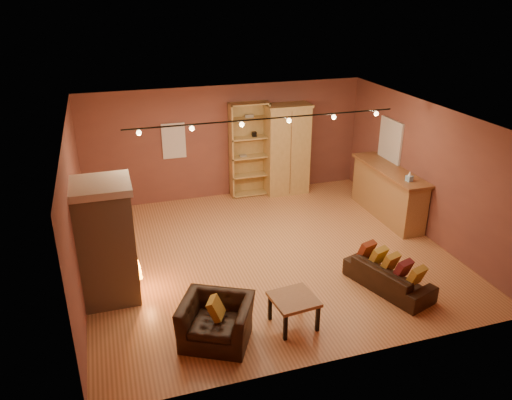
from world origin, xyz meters
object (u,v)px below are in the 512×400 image
object	(u,v)px
fireplace	(107,242)
bookcase	(249,149)
bar_counter	(388,192)
loveseat	(389,272)
armoire	(287,149)
armchair	(216,315)
coffee_table	(294,302)

from	to	relation	value
fireplace	bookcase	world-z (taller)	bookcase
bar_counter	loveseat	xyz separation A→B (m)	(-1.57, -2.69, -0.26)
loveseat	armoire	bearing A→B (deg)	-16.76
bookcase	armoire	distance (m)	0.97
fireplace	loveseat	xyz separation A→B (m)	(4.67, -1.23, -0.72)
bookcase	armchair	bearing A→B (deg)	-111.51
bookcase	coffee_table	distance (m)	5.55
armoire	loveseat	bearing A→B (deg)	-88.34
loveseat	armchair	size ratio (longest dim) A/B	1.37
bookcase	fireplace	bearing A→B (deg)	-133.83
bookcase	armchair	size ratio (longest dim) A/B	1.93
armchair	loveseat	bearing A→B (deg)	35.72
bookcase	armoire	world-z (taller)	bookcase
fireplace	armchair	size ratio (longest dim) A/B	1.72
fireplace	bar_counter	world-z (taller)	fireplace
bar_counter	armchair	size ratio (longest dim) A/B	1.99
fireplace	armchair	xyz separation A→B (m)	(1.44, -1.68, -0.60)
armoire	loveseat	distance (m)	4.86
bookcase	loveseat	size ratio (longest dim) A/B	1.40
armchair	fireplace	bearing A→B (deg)	158.40
bookcase	bar_counter	xyz separation A→B (m)	(2.67, -2.27, -0.61)
fireplace	armchair	distance (m)	2.30
armoire	armchair	bearing A→B (deg)	-120.52
armoire	loveseat	world-z (taller)	armoire
armchair	coffee_table	bearing A→B (deg)	27.16
fireplace	armoire	bearing A→B (deg)	38.12
bookcase	loveseat	bearing A→B (deg)	-77.52
armchair	coffee_table	xyz separation A→B (m)	(1.24, -0.01, -0.02)
fireplace	bar_counter	distance (m)	6.43
bar_counter	coffee_table	xyz separation A→B (m)	(-3.56, -3.16, -0.16)
bar_counter	coffee_table	distance (m)	4.76
bookcase	armoire	bearing A→B (deg)	-9.92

